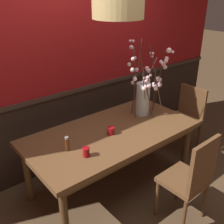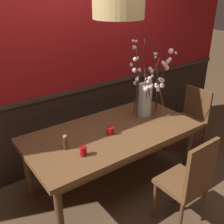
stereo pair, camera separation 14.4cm
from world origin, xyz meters
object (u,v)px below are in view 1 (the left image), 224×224
at_px(candle_holder_nearer_center, 111,131).
at_px(condiment_bottle, 67,144).
at_px(vase_with_blossoms, 144,94).
at_px(chair_near_side_right, 191,177).
at_px(dining_table, 112,138).
at_px(pendant_lamp, 118,3).
at_px(chair_far_side_left, 50,127).
at_px(chair_head_east_end, 186,115).
at_px(chair_far_side_right, 90,112).
at_px(candle_holder_nearer_edge, 86,152).

relative_size(candle_holder_nearer_center, condiment_bottle, 0.55).
bearing_deg(vase_with_blossoms, chair_near_side_right, -108.56).
distance_m(dining_table, candle_holder_nearer_center, 0.14).
relative_size(chair_near_side_right, pendant_lamp, 0.89).
distance_m(chair_far_side_left, pendant_lamp, 1.77).
xyz_separation_m(chair_head_east_end, pendant_lamp, (-1.24, 0.02, 1.48)).
bearing_deg(chair_near_side_right, chair_far_side_right, 87.10).
height_order(condiment_bottle, pendant_lamp, pendant_lamp).
height_order(chair_near_side_right, vase_with_blossoms, vase_with_blossoms).
relative_size(dining_table, chair_far_side_right, 2.01).
relative_size(chair_near_side_right, candle_holder_nearer_center, 12.02).
xyz_separation_m(chair_head_east_end, vase_with_blossoms, (-0.77, 0.09, 0.48)).
distance_m(candle_holder_nearer_center, condiment_bottle, 0.51).
bearing_deg(condiment_bottle, chair_far_side_left, 73.90).
distance_m(dining_table, vase_with_blossoms, 0.66).
distance_m(candle_holder_nearer_edge, pendant_lamp, 1.37).
distance_m(chair_far_side_right, pendant_lamp, 1.72).
distance_m(chair_far_side_right, vase_with_blossoms, 0.95).
distance_m(chair_head_east_end, vase_with_blossoms, 0.91).
height_order(vase_with_blossoms, condiment_bottle, vase_with_blossoms).
bearing_deg(candle_holder_nearer_edge, vase_with_blossoms, 16.25).
bearing_deg(chair_far_side_right, chair_far_side_left, 179.83).
height_order(candle_holder_nearer_edge, condiment_bottle, condiment_bottle).
height_order(candle_holder_nearer_center, condiment_bottle, condiment_bottle).
bearing_deg(condiment_bottle, pendant_lamp, 3.65).
bearing_deg(pendant_lamp, candle_holder_nearer_edge, -157.32).
bearing_deg(chair_far_side_right, pendant_lamp, -105.50).
bearing_deg(condiment_bottle, candle_holder_nearer_center, -2.83).
relative_size(dining_table, condiment_bottle, 12.72).
relative_size(chair_far_side_left, condiment_bottle, 6.15).
bearing_deg(candle_holder_nearer_edge, chair_head_east_end, 6.83).
relative_size(chair_far_side_right, candle_holder_nearer_edge, 10.06).
xyz_separation_m(chair_far_side_left, chair_near_side_right, (0.54, -1.76, 0.02)).
height_order(dining_table, vase_with_blossoms, vase_with_blossoms).
bearing_deg(pendant_lamp, chair_far_side_right, 74.50).
bearing_deg(chair_far_side_left, candle_holder_nearer_edge, -99.31).
bearing_deg(vase_with_blossoms, candle_holder_nearer_edge, -163.75).
bearing_deg(chair_head_east_end, candle_holder_nearer_edge, -173.17).
xyz_separation_m(chair_near_side_right, pendant_lamp, (-0.15, 0.89, 1.46)).
bearing_deg(chair_far_side_right, chair_near_side_right, -92.90).
distance_m(chair_far_side_right, chair_near_side_right, 1.76).
relative_size(chair_head_east_end, candle_holder_nearer_center, 11.24).
relative_size(chair_far_side_left, vase_with_blossoms, 1.03).
xyz_separation_m(chair_far_side_right, candle_holder_nearer_edge, (-0.81, -1.10, 0.25)).
bearing_deg(chair_far_side_right, chair_head_east_end, -41.46).
height_order(chair_near_side_right, candle_holder_nearer_edge, chair_near_side_right).
bearing_deg(dining_table, chair_far_side_right, 69.67).
bearing_deg(chair_head_east_end, chair_near_side_right, -141.46).
bearing_deg(candle_holder_nearer_center, candle_holder_nearer_edge, -158.33).
bearing_deg(chair_head_east_end, condiment_bottle, -179.37).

